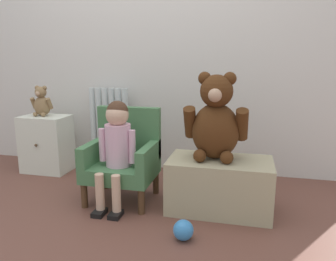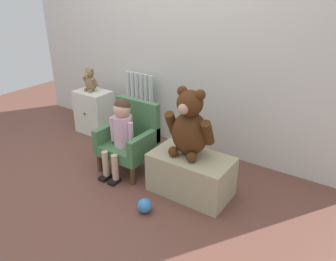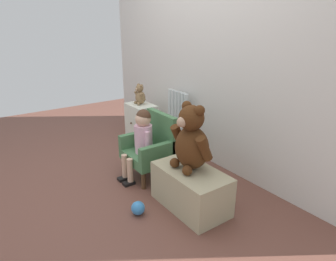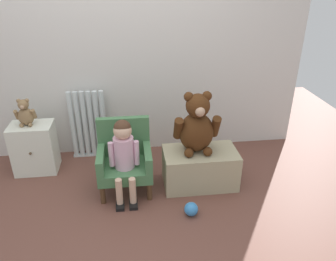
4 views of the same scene
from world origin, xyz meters
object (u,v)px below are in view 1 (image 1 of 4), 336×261
object	(u,v)px
small_dresser	(47,144)
child_figure	(117,139)
toy_ball	(183,230)
radiator	(109,129)
child_armchair	(124,157)
low_bench	(219,185)
small_teddy_bear	(42,103)
large_teddy_bear	(216,121)

from	to	relation	value
small_dresser	child_figure	bearing A→B (deg)	-29.77
small_dresser	toy_ball	bearing A→B (deg)	-31.42
radiator	child_armchair	xyz separation A→B (m)	(0.36, -0.60, -0.06)
radiator	low_bench	bearing A→B (deg)	-31.69
child_armchair	small_teddy_bear	world-z (taller)	small_teddy_bear
radiator	large_teddy_bear	xyz separation A→B (m)	(0.99, -0.61, 0.22)
small_dresser	toy_ball	size ratio (longest dim) A/B	4.34
large_teddy_bear	small_teddy_bear	bearing A→B (deg)	165.00
small_dresser	child_armchair	xyz separation A→B (m)	(0.86, -0.38, 0.05)
radiator	small_teddy_bear	bearing A→B (deg)	-158.31
radiator	low_bench	distance (m)	1.22
child_figure	toy_ball	bearing A→B (deg)	-34.05
child_armchair	large_teddy_bear	bearing A→B (deg)	-1.35
radiator	child_armchair	world-z (taller)	radiator
small_teddy_bear	toy_ball	size ratio (longest dim) A/B	2.28
radiator	toy_ball	world-z (taller)	radiator
large_teddy_bear	small_teddy_bear	xyz separation A→B (m)	(-1.51, 0.40, 0.02)
child_figure	low_bench	distance (m)	0.73
child_figure	low_bench	xyz separation A→B (m)	(0.67, 0.07, -0.28)
small_dresser	child_figure	size ratio (longest dim) A/B	0.70
small_dresser	small_teddy_bear	distance (m)	0.36
child_armchair	child_figure	bearing A→B (deg)	-90.00
radiator	small_teddy_bear	world-z (taller)	small_teddy_bear
child_figure	low_bench	size ratio (longest dim) A/B	1.07
toy_ball	small_dresser	bearing A→B (deg)	148.58
small_dresser	low_bench	xyz separation A→B (m)	(1.53, -0.42, -0.07)
child_figure	toy_ball	world-z (taller)	child_figure
radiator	small_dresser	xyz separation A→B (m)	(-0.50, -0.21, -0.11)
child_armchair	child_figure	distance (m)	0.19
radiator	child_figure	bearing A→B (deg)	-62.85
child_armchair	toy_ball	xyz separation A→B (m)	(0.51, -0.46, -0.24)
small_teddy_bear	toy_ball	bearing A→B (deg)	-31.25
radiator	low_bench	world-z (taller)	radiator
child_figure	child_armchair	bearing A→B (deg)	90.00
low_bench	toy_ball	bearing A→B (deg)	-110.38
low_bench	toy_ball	xyz separation A→B (m)	(-0.15, -0.42, -0.11)
small_dresser	small_teddy_bear	xyz separation A→B (m)	(-0.02, 0.01, 0.36)
radiator	child_armchair	distance (m)	0.70
child_armchair	child_figure	size ratio (longest dim) A/B	0.90
radiator	small_dresser	size ratio (longest dim) A/B	1.47
low_bench	large_teddy_bear	bearing A→B (deg)	147.60
low_bench	small_teddy_bear	distance (m)	1.66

